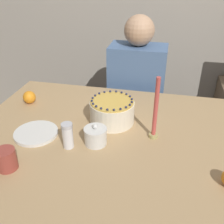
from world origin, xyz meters
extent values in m
cube|color=tan|center=(0.00, 0.00, 0.71)|extent=(1.64, 1.15, 0.03)
cylinder|color=tan|center=(-0.76, 0.52, 0.35)|extent=(0.07, 0.07, 0.70)
cylinder|color=#EFE5CC|center=(-0.12, 0.17, 0.79)|extent=(0.24, 0.24, 0.12)
cylinder|color=gold|center=(-0.12, 0.17, 0.85)|extent=(0.23, 0.23, 0.01)
sphere|color=#23284C|center=(-0.01, 0.17, 0.86)|extent=(0.01, 0.01, 0.01)
sphere|color=#23284C|center=(-0.02, 0.20, 0.86)|extent=(0.01, 0.01, 0.01)
sphere|color=#23284C|center=(-0.03, 0.23, 0.86)|extent=(0.01, 0.01, 0.01)
sphere|color=#23284C|center=(-0.06, 0.25, 0.86)|extent=(0.01, 0.01, 0.01)
sphere|color=#23284C|center=(-0.09, 0.27, 0.86)|extent=(0.01, 0.01, 0.01)
sphere|color=#23284C|center=(-0.12, 0.27, 0.86)|extent=(0.01, 0.01, 0.01)
sphere|color=#23284C|center=(-0.15, 0.27, 0.86)|extent=(0.01, 0.01, 0.01)
sphere|color=#23284C|center=(-0.18, 0.25, 0.86)|extent=(0.01, 0.01, 0.01)
sphere|color=#23284C|center=(-0.20, 0.23, 0.86)|extent=(0.01, 0.01, 0.01)
sphere|color=#23284C|center=(-0.22, 0.20, 0.86)|extent=(0.01, 0.01, 0.01)
sphere|color=#23284C|center=(-0.22, 0.17, 0.86)|extent=(0.01, 0.01, 0.01)
sphere|color=#23284C|center=(-0.22, 0.13, 0.86)|extent=(0.01, 0.01, 0.01)
sphere|color=#23284C|center=(-0.20, 0.11, 0.86)|extent=(0.01, 0.01, 0.01)
sphere|color=#23284C|center=(-0.18, 0.08, 0.86)|extent=(0.01, 0.01, 0.01)
sphere|color=#23284C|center=(-0.15, 0.07, 0.86)|extent=(0.01, 0.01, 0.01)
sphere|color=#23284C|center=(-0.12, 0.06, 0.86)|extent=(0.01, 0.01, 0.01)
sphere|color=#23284C|center=(-0.09, 0.07, 0.86)|extent=(0.01, 0.01, 0.01)
sphere|color=#23284C|center=(-0.06, 0.08, 0.86)|extent=(0.01, 0.01, 0.01)
sphere|color=#23284C|center=(-0.03, 0.11, 0.86)|extent=(0.01, 0.01, 0.01)
sphere|color=#23284C|center=(-0.02, 0.13, 0.86)|extent=(0.01, 0.01, 0.01)
cylinder|color=silver|center=(-0.15, -0.04, 0.76)|extent=(0.11, 0.11, 0.07)
cylinder|color=silver|center=(-0.15, -0.04, 0.81)|extent=(0.11, 0.11, 0.01)
sphere|color=silver|center=(-0.15, -0.04, 0.82)|extent=(0.02, 0.02, 0.02)
cylinder|color=white|center=(-0.27, -0.10, 0.78)|extent=(0.05, 0.05, 0.11)
cylinder|color=silver|center=(-0.27, -0.10, 0.85)|extent=(0.05, 0.05, 0.02)
cylinder|color=silver|center=(-0.46, -0.04, 0.73)|extent=(0.22, 0.22, 0.01)
cylinder|color=silver|center=(-0.46, -0.04, 0.74)|extent=(0.22, 0.22, 0.01)
cylinder|color=tan|center=(0.11, 0.07, 0.74)|extent=(0.04, 0.04, 0.02)
cylinder|color=#CC4C47|center=(0.11, 0.07, 0.90)|extent=(0.02, 0.02, 0.30)
cylinder|color=#993D33|center=(-0.46, -0.29, 0.77)|extent=(0.08, 0.08, 0.09)
sphere|color=orange|center=(-0.65, 0.27, 0.77)|extent=(0.08, 0.08, 0.08)
cube|color=#2D2D38|center=(-0.07, 0.78, 0.23)|extent=(0.34, 0.34, 0.45)
cube|color=#4C6B99|center=(-0.07, 0.78, 0.71)|extent=(0.40, 0.24, 0.53)
sphere|color=tan|center=(-0.07, 0.78, 1.08)|extent=(0.21, 0.21, 0.21)
camera|label=1|loc=(0.14, -1.01, 1.48)|focal=42.00mm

